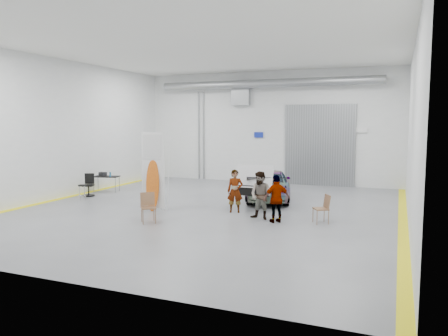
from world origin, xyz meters
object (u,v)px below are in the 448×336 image
at_px(person_c, 277,199).
at_px(folding_chair_near, 149,214).
at_px(work_table, 105,176).
at_px(sedan_car, 269,185).
at_px(person_b, 261,195).
at_px(surfboard_display, 152,177).
at_px(person_a, 235,191).
at_px(shop_stool, 82,193).
at_px(folding_chair_far, 321,214).
at_px(office_chair, 89,186).

bearing_deg(person_c, folding_chair_near, -16.72).
relative_size(folding_chair_near, work_table, 0.77).
bearing_deg(person_c, sedan_car, -109.76).
bearing_deg(sedan_car, person_b, 88.04).
xyz_separation_m(surfboard_display, work_table, (-4.46, 3.13, -0.52)).
distance_m(person_c, work_table, 9.79).
xyz_separation_m(sedan_car, work_table, (-7.83, -0.79, 0.09)).
height_order(person_a, person_c, person_c).
bearing_deg(shop_stool, folding_chair_near, -27.38).
height_order(sedan_car, folding_chair_far, sedan_car).
height_order(person_b, surfboard_display, surfboard_display).
xyz_separation_m(folding_chair_near, office_chair, (-5.22, 3.49, 0.13)).
distance_m(surfboard_display, office_chair, 4.75).
bearing_deg(work_table, folding_chair_far, -14.78).
xyz_separation_m(surfboard_display, shop_stool, (-3.89, 0.77, -0.93)).
height_order(sedan_car, person_b, person_b).
height_order(person_a, folding_chair_far, person_a).
xyz_separation_m(sedan_car, person_a, (-0.42, -3.01, 0.14)).
height_order(person_a, folding_chair_near, person_a).
bearing_deg(person_c, office_chair, -50.85).
relative_size(person_b, office_chair, 1.66).
bearing_deg(person_b, person_a, 161.52).
height_order(sedan_car, shop_stool, sedan_car).
bearing_deg(office_chair, folding_chair_far, -31.42).
bearing_deg(person_c, surfboard_display, -40.40).
height_order(person_b, person_c, person_b).
distance_m(sedan_car, person_b, 3.84).
height_order(work_table, office_chair, office_chair).
bearing_deg(folding_chair_near, sedan_car, 27.61).
xyz_separation_m(person_a, person_b, (1.21, -0.74, 0.03)).
bearing_deg(folding_chair_far, surfboard_display, -116.98).
distance_m(person_a, surfboard_display, 3.12).
distance_m(person_c, shop_stool, 8.73).
bearing_deg(work_table, person_c, -19.26).
height_order(sedan_car, person_c, person_c).
height_order(folding_chair_far, office_chair, office_chair).
bearing_deg(person_a, office_chair, 155.26).
bearing_deg(person_c, folding_chair_far, 158.17).
xyz_separation_m(sedan_car, person_c, (1.41, -4.02, 0.15)).
bearing_deg(office_chair, work_table, 72.22).
bearing_deg(sedan_car, shop_stool, 9.55).
height_order(shop_stool, office_chair, office_chair).
xyz_separation_m(surfboard_display, office_chair, (-4.32, 1.78, -0.82)).
bearing_deg(folding_chair_near, person_a, 13.28).
height_order(person_c, surfboard_display, surfboard_display).
height_order(person_a, work_table, person_a).
relative_size(person_a, office_chair, 1.60).
xyz_separation_m(work_table, office_chair, (0.13, -1.34, -0.30)).
relative_size(sedan_car, folding_chair_far, 4.70).
height_order(surfboard_display, folding_chair_near, surfboard_display).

